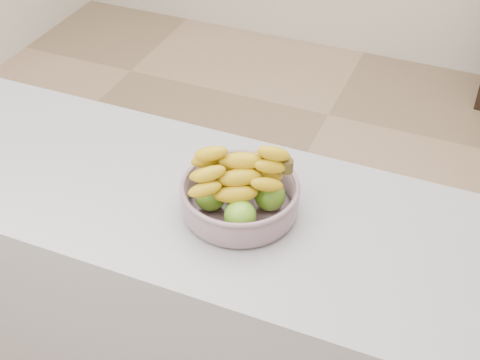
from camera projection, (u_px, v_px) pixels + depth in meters
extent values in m
plane|color=#A48164|center=(241.00, 268.00, 2.75)|extent=(4.00, 4.00, 0.00)
cube|color=#A0A0A9|center=(165.00, 300.00, 2.03)|extent=(2.00, 0.60, 0.90)
cylinder|color=#8D96AA|center=(240.00, 209.00, 1.67)|extent=(0.25, 0.25, 0.01)
torus|color=#8D96AA|center=(240.00, 186.00, 1.62)|extent=(0.29, 0.29, 0.01)
sphere|color=#5A9519|center=(240.00, 216.00, 1.58)|extent=(0.08, 0.08, 0.08)
sphere|color=#5A9519|center=(270.00, 195.00, 1.64)|extent=(0.08, 0.08, 0.08)
sphere|color=#5A9519|center=(240.00, 177.00, 1.70)|extent=(0.08, 0.08, 0.08)
sphere|color=#5A9519|center=(210.00, 196.00, 1.64)|extent=(0.08, 0.08, 0.08)
ellipsoid|color=gold|center=(236.00, 194.00, 1.58)|extent=(0.18, 0.13, 0.04)
ellipsoid|color=gold|center=(236.00, 181.00, 1.61)|extent=(0.19, 0.11, 0.04)
ellipsoid|color=gold|center=(236.00, 169.00, 1.65)|extent=(0.19, 0.09, 0.04)
ellipsoid|color=gold|center=(240.00, 177.00, 1.57)|extent=(0.18, 0.14, 0.04)
ellipsoid|color=gold|center=(240.00, 164.00, 1.61)|extent=(0.19, 0.08, 0.04)
ellipsoid|color=gold|center=(242.00, 161.00, 1.57)|extent=(0.19, 0.11, 0.04)
cylinder|color=#433815|center=(287.00, 166.00, 1.58)|extent=(0.03, 0.03, 0.03)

